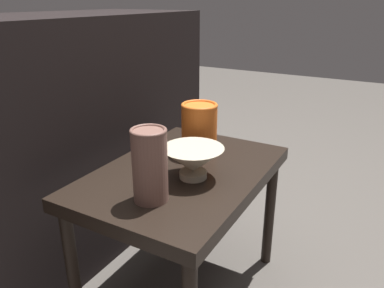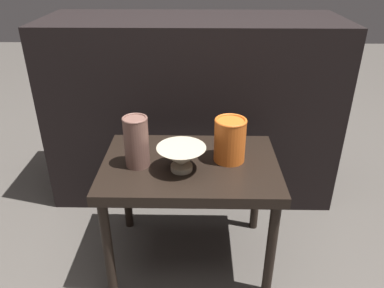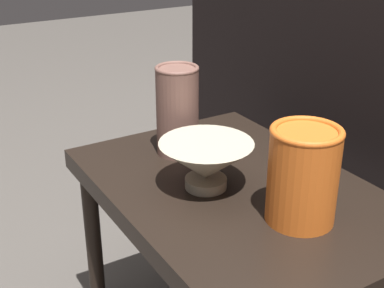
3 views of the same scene
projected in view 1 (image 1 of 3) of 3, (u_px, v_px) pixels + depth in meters
table at (183, 186)px, 1.13m from camera, size 0.65×0.45×0.46m
couch_backdrop at (51, 141)px, 1.37m from camera, size 1.37×0.50×0.88m
bowl at (193, 160)px, 1.04m from camera, size 0.17×0.17×0.09m
vase_textured_left at (150, 165)px, 0.91m from camera, size 0.09×0.09×0.19m
vase_colorful_right at (199, 128)px, 1.21m from camera, size 0.12×0.12×0.17m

